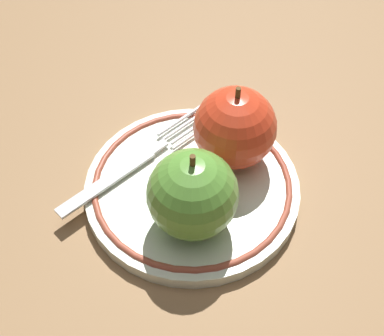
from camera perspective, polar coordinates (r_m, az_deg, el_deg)
name	(u,v)px	position (r m, az deg, el deg)	size (l,w,h in m)	color
ground_plane	(210,182)	(0.51, 1.96, -1.50)	(2.00, 2.00, 0.00)	olive
plate	(192,187)	(0.49, 0.00, -2.06)	(0.20, 0.20, 0.02)	silver
apple_red_whole	(193,194)	(0.43, 0.06, -2.83)	(0.08, 0.08, 0.08)	#548F34
apple_second_whole	(235,128)	(0.48, 4.60, 4.30)	(0.08, 0.08, 0.08)	red
fork	(139,160)	(0.50, -5.73, 0.83)	(0.11, 0.17, 0.00)	silver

